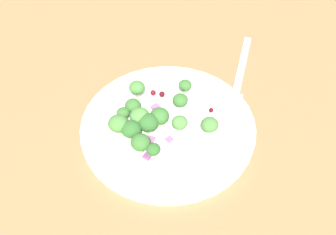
# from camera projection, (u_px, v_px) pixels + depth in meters

# --- Properties ---
(ground_plane) EXTENTS (1.80, 1.80, 0.02)m
(ground_plane) POSITION_uv_depth(u_px,v_px,m) (166.00, 118.00, 0.64)
(ground_plane) COLOR olive
(plate) EXTENTS (0.26, 0.26, 0.02)m
(plate) POSITION_uv_depth(u_px,v_px,m) (168.00, 126.00, 0.60)
(plate) COLOR white
(plate) RESTS_ON ground_plane
(dressing_pool) EXTENTS (0.15, 0.15, 0.00)m
(dressing_pool) POSITION_uv_depth(u_px,v_px,m) (168.00, 124.00, 0.60)
(dressing_pool) COLOR white
(dressing_pool) RESTS_ON plate
(broccoli_floret_0) EXTENTS (0.02, 0.02, 0.02)m
(broccoli_floret_0) POSITION_uv_depth(u_px,v_px,m) (185.00, 85.00, 0.63)
(broccoli_floret_0) COLOR #8EB77A
(broccoli_floret_0) RESTS_ON plate
(broccoli_floret_1) EXTENTS (0.02, 0.02, 0.02)m
(broccoli_floret_1) POSITION_uv_depth(u_px,v_px,m) (180.00, 123.00, 0.58)
(broccoli_floret_1) COLOR #9EC684
(broccoli_floret_1) RESTS_ON plate
(broccoli_floret_2) EXTENTS (0.03, 0.03, 0.03)m
(broccoli_floret_2) POSITION_uv_depth(u_px,v_px,m) (150.00, 124.00, 0.57)
(broccoli_floret_2) COLOR #9EC684
(broccoli_floret_2) RESTS_ON plate
(broccoli_floret_3) EXTENTS (0.02, 0.02, 0.02)m
(broccoli_floret_3) POSITION_uv_depth(u_px,v_px,m) (123.00, 113.00, 0.59)
(broccoli_floret_3) COLOR #9EC684
(broccoli_floret_3) RESTS_ON plate
(broccoli_floret_4) EXTENTS (0.02, 0.02, 0.02)m
(broccoli_floret_4) POSITION_uv_depth(u_px,v_px,m) (133.00, 106.00, 0.60)
(broccoli_floret_4) COLOR #ADD18E
(broccoli_floret_4) RESTS_ON plate
(broccoli_floret_5) EXTENTS (0.03, 0.03, 0.03)m
(broccoli_floret_5) POSITION_uv_depth(u_px,v_px,m) (160.00, 116.00, 0.58)
(broccoli_floret_5) COLOR #9EC684
(broccoli_floret_5) RESTS_ON plate
(broccoli_floret_6) EXTENTS (0.02, 0.02, 0.02)m
(broccoli_floret_6) POSITION_uv_depth(u_px,v_px,m) (153.00, 149.00, 0.54)
(broccoli_floret_6) COLOR #8EB77A
(broccoli_floret_6) RESTS_ON plate
(broccoli_floret_7) EXTENTS (0.02, 0.02, 0.02)m
(broccoli_floret_7) POSITION_uv_depth(u_px,v_px,m) (136.00, 89.00, 0.62)
(broccoli_floret_7) COLOR #8EB77A
(broccoli_floret_7) RESTS_ON plate
(broccoli_floret_8) EXTENTS (0.03, 0.03, 0.03)m
(broccoli_floret_8) POSITION_uv_depth(u_px,v_px,m) (141.00, 143.00, 0.55)
(broccoli_floret_8) COLOR #8EB77A
(broccoli_floret_8) RESTS_ON plate
(broccoli_floret_9) EXTENTS (0.02, 0.02, 0.02)m
(broccoli_floret_9) POSITION_uv_depth(u_px,v_px,m) (180.00, 100.00, 0.61)
(broccoli_floret_9) COLOR #8EB77A
(broccoli_floret_9) RESTS_ON plate
(broccoli_floret_10) EXTENTS (0.02, 0.02, 0.03)m
(broccoli_floret_10) POSITION_uv_depth(u_px,v_px,m) (210.00, 125.00, 0.58)
(broccoli_floret_10) COLOR #9EC684
(broccoli_floret_10) RESTS_ON plate
(broccoli_floret_11) EXTENTS (0.03, 0.03, 0.03)m
(broccoli_floret_11) POSITION_uv_depth(u_px,v_px,m) (131.00, 129.00, 0.57)
(broccoli_floret_11) COLOR #8EB77A
(broccoli_floret_11) RESTS_ON plate
(broccoli_floret_12) EXTENTS (0.03, 0.03, 0.03)m
(broccoli_floret_12) POSITION_uv_depth(u_px,v_px,m) (140.00, 116.00, 0.58)
(broccoli_floret_12) COLOR #9EC684
(broccoli_floret_12) RESTS_ON plate
(broccoli_floret_13) EXTENTS (0.03, 0.03, 0.03)m
(broccoli_floret_13) POSITION_uv_depth(u_px,v_px,m) (118.00, 124.00, 0.57)
(broccoli_floret_13) COLOR #ADD18E
(broccoli_floret_13) RESTS_ON plate
(cranberry_0) EXTENTS (0.01, 0.01, 0.01)m
(cranberry_0) POSITION_uv_depth(u_px,v_px,m) (211.00, 110.00, 0.61)
(cranberry_0) COLOR #4C0A14
(cranberry_0) RESTS_ON plate
(cranberry_1) EXTENTS (0.01, 0.01, 0.01)m
(cranberry_1) POSITION_uv_depth(u_px,v_px,m) (162.00, 94.00, 0.63)
(cranberry_1) COLOR #4C0A14
(cranberry_1) RESTS_ON plate
(cranberry_2) EXTENTS (0.01, 0.01, 0.01)m
(cranberry_2) POSITION_uv_depth(u_px,v_px,m) (153.00, 93.00, 0.63)
(cranberry_2) COLOR maroon
(cranberry_2) RESTS_ON plate
(onion_bit_0) EXTENTS (0.01, 0.01, 0.00)m
(onion_bit_0) POSITION_uv_depth(u_px,v_px,m) (169.00, 139.00, 0.58)
(onion_bit_0) COLOR #A35B93
(onion_bit_0) RESTS_ON plate
(onion_bit_1) EXTENTS (0.01, 0.01, 0.01)m
(onion_bit_1) POSITION_uv_depth(u_px,v_px,m) (156.00, 108.00, 0.62)
(onion_bit_1) COLOR #A35B93
(onion_bit_1) RESTS_ON plate
(onion_bit_2) EXTENTS (0.01, 0.01, 0.00)m
(onion_bit_2) POSITION_uv_depth(u_px,v_px,m) (147.00, 156.00, 0.55)
(onion_bit_2) COLOR #934C84
(onion_bit_2) RESTS_ON plate
(onion_bit_3) EXTENTS (0.01, 0.01, 0.00)m
(onion_bit_3) POSITION_uv_depth(u_px,v_px,m) (151.00, 139.00, 0.58)
(onion_bit_3) COLOR #A35B93
(onion_bit_3) RESTS_ON plate
(fork) EXTENTS (0.19, 0.06, 0.01)m
(fork) POSITION_uv_depth(u_px,v_px,m) (240.00, 75.00, 0.69)
(fork) COLOR silver
(fork) RESTS_ON ground_plane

